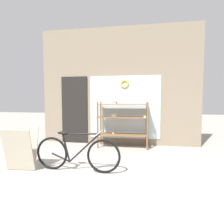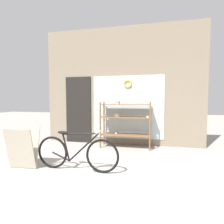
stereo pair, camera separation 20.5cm
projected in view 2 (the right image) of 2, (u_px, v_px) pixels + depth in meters
The scene contains 5 objects.
ground_plane at pixel (93, 188), 2.71m from camera, with size 30.00×30.00×0.00m, color gray.
storefront_facade at pixel (120, 88), 5.34m from camera, with size 4.85×0.13×3.56m.
display_case at pixel (125, 120), 5.01m from camera, with size 1.43×0.45×1.33m.
bicycle at pixel (76, 153), 3.37m from camera, with size 1.69×0.46×0.78m.
sandwich_board at pixel (23, 148), 3.48m from camera, with size 0.59×0.43×0.82m.
Camera 2 is at (0.85, -2.50, 1.36)m, focal length 28.00 mm.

